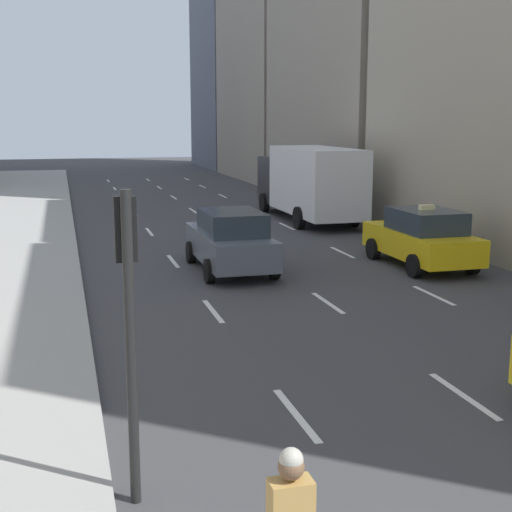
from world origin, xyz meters
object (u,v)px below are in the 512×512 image
taxi_second (422,237)px  sedan_black_near (231,240)px  traffic_light_pole (128,296)px  box_truck (309,181)px

taxi_second → sedan_black_near: 5.67m
taxi_second → traffic_light_pole: bearing=-130.9°
taxi_second → traffic_light_pole: 14.66m
taxi_second → sedan_black_near: taxi_second is taller
taxi_second → box_truck: box_truck is taller
traffic_light_pole → taxi_second: bearing=49.1°
taxi_second → traffic_light_pole: size_ratio=1.22×
sedan_black_near → traffic_light_pole: (-3.95, -11.90, 1.51)m
box_truck → taxi_second: bearing=-90.0°
taxi_second → traffic_light_pole: (-9.55, -11.02, 1.53)m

